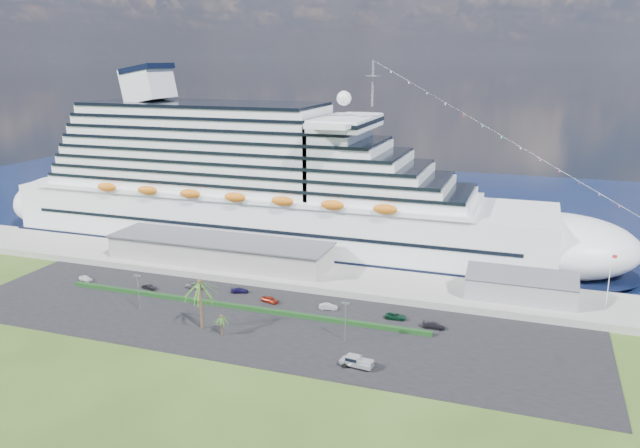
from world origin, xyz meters
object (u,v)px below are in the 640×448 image
at_px(cruise_ship, 267,191).
at_px(boat_trailer, 361,362).
at_px(parked_car_3, 240,290).
at_px(pickup_truck, 356,361).

bearing_deg(cruise_ship, boat_trailer, -54.06).
xyz_separation_m(cruise_ship, parked_car_3, (9.90, -39.06, -15.96)).
relative_size(cruise_ship, boat_trailer, 31.79).
bearing_deg(pickup_truck, parked_car_3, 144.05).
distance_m(cruise_ship, boat_trailer, 82.32).
relative_size(cruise_ship, pickup_truck, 30.85).
xyz_separation_m(parked_car_3, pickup_truck, (36.70, -26.61, 0.55)).
bearing_deg(pickup_truck, boat_trailer, 14.09).
distance_m(parked_car_3, pickup_truck, 45.33).
relative_size(pickup_truck, boat_trailer, 1.03).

